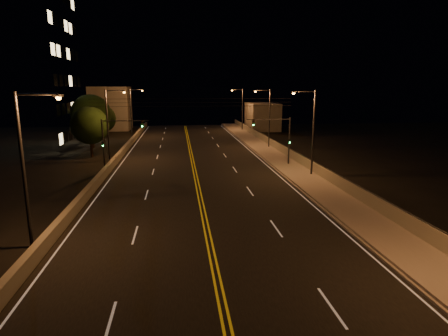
{
  "coord_description": "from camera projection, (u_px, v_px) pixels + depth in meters",
  "views": [
    {
      "loc": [
        -1.66,
        -11.87,
        8.97
      ],
      "look_at": [
        2.0,
        18.0,
        2.5
      ],
      "focal_mm": 30.0,
      "sensor_mm": 36.0,
      "label": 1
    }
  ],
  "objects": [
    {
      "name": "parapet_rail",
      "position": [
        335.0,
        173.0,
        34.21
      ],
      "size": [
        0.06,
        120.0,
        0.06
      ],
      "primitive_type": "cylinder",
      "rotation": [
        1.57,
        0.0,
        0.0
      ],
      "color": "black",
      "rests_on": "parapet_wall"
    },
    {
      "name": "parapet_wall",
      "position": [
        334.0,
        179.0,
        34.32
      ],
      "size": [
        0.3,
        120.0,
        1.0
      ],
      "primitive_type": "cube",
      "color": "gray",
      "rests_on": "sidewalk"
    },
    {
      "name": "distant_building_right",
      "position": [
        262.0,
        117.0,
        81.1
      ],
      "size": [
        6.0,
        10.0,
        5.7
      ],
      "primitive_type": "cube",
      "color": "gray",
      "rests_on": "ground"
    },
    {
      "name": "curb",
      "position": [
        297.0,
        187.0,
        34.05
      ],
      "size": [
        0.14,
        120.0,
        0.15
      ],
      "primitive_type": "cube",
      "color": "gray",
      "rests_on": "ground"
    },
    {
      "name": "streetlight_2",
      "position": [
        268.0,
        115.0,
        55.23
      ],
      "size": [
        2.55,
        0.28,
        8.77
      ],
      "color": "#2D2D33",
      "rests_on": "ground"
    },
    {
      "name": "streetlight_1",
      "position": [
        311.0,
        127.0,
        37.37
      ],
      "size": [
        2.55,
        0.28,
        8.77
      ],
      "color": "#2D2D33",
      "rests_on": "ground"
    },
    {
      "name": "streetlight_4",
      "position": [
        28.0,
        160.0,
        20.52
      ],
      "size": [
        2.55,
        0.28,
        8.77
      ],
      "color": "#2D2D33",
      "rests_on": "ground"
    },
    {
      "name": "distant_building_left",
      "position": [
        111.0,
        108.0,
        80.8
      ],
      "size": [
        8.0,
        8.0,
        9.2
      ],
      "primitive_type": "cube",
      "color": "gray",
      "rests_on": "ground"
    },
    {
      "name": "road",
      "position": [
        199.0,
        191.0,
        33.01
      ],
      "size": [
        18.0,
        120.0,
        0.02
      ],
      "primitive_type": "cube",
      "color": "black",
      "rests_on": "ground"
    },
    {
      "name": "streetlight_3",
      "position": [
        241.0,
        107.0,
        78.19
      ],
      "size": [
        2.55,
        0.28,
        8.77
      ],
      "color": "#2D2D33",
      "rests_on": "ground"
    },
    {
      "name": "streetlight_5",
      "position": [
        110.0,
        120.0,
        45.38
      ],
      "size": [
        2.55,
        0.28,
        8.77
      ],
      "color": "#2D2D33",
      "rests_on": "ground"
    },
    {
      "name": "overhead_wires",
      "position": [
        193.0,
        102.0,
        40.67
      ],
      "size": [
        22.0,
        0.03,
        0.83
      ],
      "color": "black"
    },
    {
      "name": "jersey_barrier",
      "position": [
        90.0,
        190.0,
        31.82
      ],
      "size": [
        0.45,
        120.0,
        0.86
      ],
      "primitive_type": "cube",
      "color": "gray",
      "rests_on": "ground"
    },
    {
      "name": "tree_1",
      "position": [
        91.0,
        114.0,
        56.2
      ],
      "size": [
        5.92,
        5.92,
        8.02
      ],
      "color": "black",
      "rests_on": "ground"
    },
    {
      "name": "streetlight_6",
      "position": [
        132.0,
        109.0,
        68.27
      ],
      "size": [
        2.55,
        0.28,
        8.77
      ],
      "color": "#2D2D33",
      "rests_on": "ground"
    },
    {
      "name": "lane_markings",
      "position": [
        199.0,
        191.0,
        32.93
      ],
      "size": [
        17.32,
        116.0,
        0.0
      ],
      "color": "silver",
      "rests_on": "road"
    },
    {
      "name": "traffic_signal_left",
      "position": [
        113.0,
        138.0,
        40.57
      ],
      "size": [
        5.11,
        0.31,
        5.67
      ],
      "color": "#2D2D33",
      "rests_on": "ground"
    },
    {
      "name": "sidewalk",
      "position": [
        317.0,
        186.0,
        34.26
      ],
      "size": [
        3.6,
        120.0,
        0.3
      ],
      "primitive_type": "cube",
      "color": "gray",
      "rests_on": "ground"
    },
    {
      "name": "traffic_signal_right",
      "position": [
        281.0,
        135.0,
        42.79
      ],
      "size": [
        5.11,
        0.31,
        5.67
      ],
      "color": "#2D2D33",
      "rests_on": "ground"
    },
    {
      "name": "tree_2",
      "position": [
        102.0,
        119.0,
        62.66
      ],
      "size": [
        4.57,
        4.57,
        6.19
      ],
      "color": "black",
      "rests_on": "ground"
    },
    {
      "name": "tree_0",
      "position": [
        90.0,
        126.0,
        48.5
      ],
      "size": [
        4.88,
        4.88,
        6.62
      ],
      "color": "black",
      "rests_on": "ground"
    }
  ]
}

